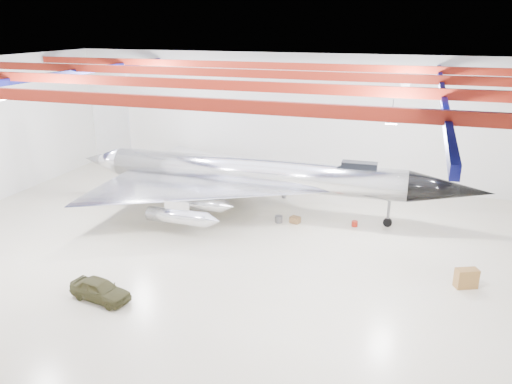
% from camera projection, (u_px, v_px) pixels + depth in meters
% --- Properties ---
extents(floor, '(40.00, 40.00, 0.00)m').
position_uv_depth(floor, '(223.00, 245.00, 31.63)').
color(floor, beige).
rests_on(floor, ground).
extents(wall_back, '(40.00, 0.00, 40.00)m').
position_uv_depth(wall_back, '(286.00, 118.00, 43.31)').
color(wall_back, silver).
rests_on(wall_back, floor).
extents(ceiling, '(40.00, 40.00, 0.00)m').
position_uv_depth(ceiling, '(219.00, 67.00, 28.07)').
color(ceiling, '#0A0F38').
rests_on(ceiling, wall_back).
extents(ceiling_structure, '(39.50, 29.50, 1.08)m').
position_uv_depth(ceiling_structure, '(219.00, 79.00, 28.29)').
color(ceiling_structure, maroon).
rests_on(ceiling_structure, ceiling).
extents(jet_aircraft, '(30.36, 17.81, 8.28)m').
position_uv_depth(jet_aircraft, '(252.00, 177.00, 36.32)').
color(jet_aircraft, silver).
rests_on(jet_aircraft, floor).
extents(jeep, '(3.50, 1.86, 1.13)m').
position_uv_depth(jeep, '(100.00, 290.00, 25.25)').
color(jeep, '#3E3C1F').
rests_on(jeep, floor).
extents(desk, '(1.30, 1.01, 1.06)m').
position_uv_depth(desk, '(466.00, 278.00, 26.45)').
color(desk, brown).
rests_on(desk, floor).
extents(crate_ply, '(0.60, 0.55, 0.34)m').
position_uv_depth(crate_ply, '(179.00, 207.00, 37.60)').
color(crate_ply, olive).
rests_on(crate_ply, floor).
extents(toolbox_red, '(0.60, 0.55, 0.34)m').
position_uv_depth(toolbox_red, '(220.00, 204.00, 38.17)').
color(toolbox_red, '#A61F10').
rests_on(toolbox_red, floor).
extents(engine_drum, '(0.70, 0.70, 0.48)m').
position_uv_depth(engine_drum, '(279.00, 219.00, 35.15)').
color(engine_drum, '#59595B').
rests_on(engine_drum, floor).
extents(parts_bin, '(0.78, 0.70, 0.45)m').
position_uv_depth(parts_bin, '(295.00, 220.00, 35.08)').
color(parts_bin, olive).
rests_on(parts_bin, floor).
extents(crate_small, '(0.35, 0.29, 0.23)m').
position_uv_depth(crate_small, '(192.00, 190.00, 41.55)').
color(crate_small, '#59595B').
rests_on(crate_small, floor).
extents(tool_chest, '(0.48, 0.48, 0.38)m').
position_uv_depth(tool_chest, '(355.00, 224.00, 34.47)').
color(tool_chest, '#A61F10').
rests_on(tool_chest, floor).
extents(oil_barrel, '(0.55, 0.46, 0.35)m').
position_uv_depth(oil_barrel, '(220.00, 208.00, 37.33)').
color(oil_barrel, olive).
rests_on(oil_barrel, floor).
extents(spares_box, '(0.41, 0.41, 0.31)m').
position_uv_depth(spares_box, '(284.00, 196.00, 40.11)').
color(spares_box, '#59595B').
rests_on(spares_box, floor).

